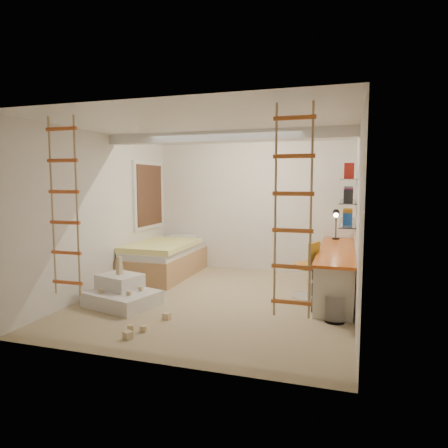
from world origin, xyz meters
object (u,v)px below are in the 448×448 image
(desk, at_px, (336,270))
(bed, at_px, (165,259))
(swivel_chair, at_px, (310,278))
(play_platform, at_px, (122,294))

(desk, distance_m, bed, 3.22)
(bed, bearing_deg, swivel_chair, -14.93)
(play_platform, bearing_deg, bed, 95.69)
(desk, bearing_deg, play_platform, -153.36)
(bed, distance_m, play_platform, 1.89)
(desk, height_order, play_platform, desk)
(bed, xyz_separation_m, swivel_chair, (2.82, -0.75, 0.00))
(bed, relative_size, play_platform, 1.78)
(desk, distance_m, play_platform, 3.38)
(bed, bearing_deg, desk, -6.49)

